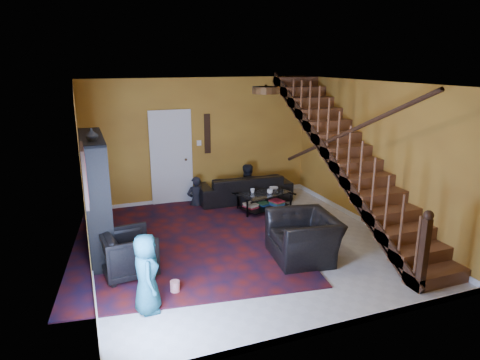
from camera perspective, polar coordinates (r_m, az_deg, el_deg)
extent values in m
plane|color=beige|center=(7.70, 0.67, -8.52)|extent=(5.50, 5.50, 0.00)
plane|color=gold|center=(9.80, -5.24, 5.27)|extent=(5.20, 0.00, 5.20)
plane|color=gold|center=(4.91, 12.64, -5.67)|extent=(5.20, 0.00, 5.20)
plane|color=gold|center=(6.77, -20.24, -0.36)|extent=(0.00, 5.50, 5.50)
plane|color=gold|center=(8.52, 17.21, 3.07)|extent=(0.00, 5.50, 5.50)
plane|color=white|center=(7.04, 0.74, 12.77)|extent=(5.50, 5.50, 0.00)
cube|color=silver|center=(10.12, -5.03, -2.29)|extent=(5.20, 0.02, 0.10)
cube|color=silver|center=(7.23, -19.15, -10.69)|extent=(0.02, 5.50, 0.10)
cube|color=gold|center=(8.26, 14.56, 2.32)|extent=(0.95, 4.92, 2.83)
cube|color=black|center=(7.99, 11.92, 2.63)|extent=(0.04, 5.02, 3.02)
cylinder|color=black|center=(7.92, 12.29, 5.82)|extent=(0.07, 4.20, 2.44)
cube|color=black|center=(6.50, 23.26, -9.32)|extent=(0.10, 0.10, 1.10)
cube|color=black|center=(7.45, -18.57, -1.98)|extent=(0.35, 1.80, 2.00)
cube|color=black|center=(7.65, -18.18, -6.27)|extent=(0.35, 1.72, 0.03)
cube|color=black|center=(7.41, -18.67, -0.80)|extent=(0.35, 1.72, 0.03)
cube|color=silver|center=(9.69, -9.13, 2.75)|extent=(0.82, 0.05, 2.05)
cube|color=maroon|center=(5.81, -20.06, 0.70)|extent=(0.04, 0.74, 0.74)
cube|color=black|center=(9.79, -4.38, 6.17)|extent=(0.14, 0.03, 0.90)
cylinder|color=#3F2814|center=(6.30, 3.48, 11.87)|extent=(0.40, 0.40, 0.10)
cube|color=#4F100E|center=(7.90, -7.55, -7.95)|extent=(4.35, 4.82, 0.02)
imported|color=black|center=(9.91, 0.54, -1.02)|extent=(2.18, 0.93, 0.63)
imported|color=black|center=(6.73, -14.58, -9.47)|extent=(0.85, 0.83, 0.70)
imported|color=black|center=(7.13, 8.45, -7.54)|extent=(1.12, 1.25, 0.73)
imported|color=black|center=(9.67, -5.86, -2.76)|extent=(0.42, 0.28, 1.12)
imported|color=black|center=(10.01, 0.84, -1.51)|extent=(0.68, 0.56, 1.30)
imported|color=#1B5C68|center=(5.70, -12.38, -12.09)|extent=(0.36, 0.53, 1.07)
cube|color=black|center=(8.85, 0.98, -3.87)|extent=(0.04, 0.04, 0.40)
cube|color=black|center=(9.25, 6.76, -3.10)|extent=(0.04, 0.04, 0.40)
cube|color=black|center=(9.34, -0.29, -2.80)|extent=(0.04, 0.04, 0.40)
cube|color=black|center=(9.72, 5.25, -2.12)|extent=(0.04, 0.04, 0.40)
cube|color=black|center=(9.30, 3.21, -3.50)|extent=(1.13, 0.85, 0.02)
cube|color=silver|center=(9.21, 3.24, -1.78)|extent=(1.21, 0.93, 0.02)
imported|color=#999999|center=(9.16, 4.03, -1.53)|extent=(0.16, 0.16, 0.10)
imported|color=#999999|center=(9.20, 1.68, -1.44)|extent=(0.11, 0.11, 0.09)
imported|color=#999999|center=(9.47, 4.52, -1.11)|extent=(0.26, 0.26, 0.05)
imported|color=#999999|center=(6.72, -19.15, 5.73)|extent=(0.18, 0.18, 0.19)
cylinder|color=red|center=(6.25, -8.67, -13.82)|extent=(0.17, 0.17, 0.16)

